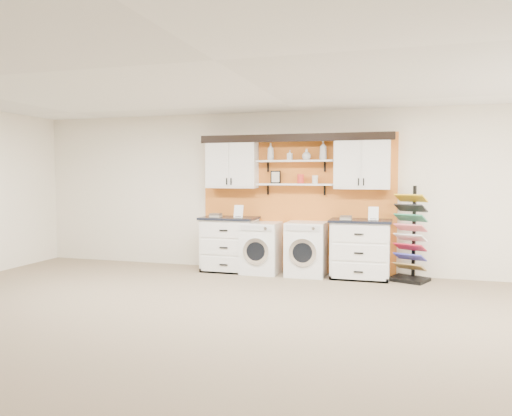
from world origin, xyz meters
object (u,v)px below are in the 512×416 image
(dryer, at_px, (306,249))
(sample_rack, at_px, (410,250))
(base_cabinet_right, at_px, (360,249))
(washer, at_px, (261,248))
(base_cabinet_left, at_px, (230,244))

(dryer, relative_size, sample_rack, 0.59)
(base_cabinet_right, relative_size, sample_rack, 0.65)
(base_cabinet_right, relative_size, washer, 1.13)
(base_cabinet_left, relative_size, washer, 1.11)
(washer, distance_m, sample_rack, 2.46)
(base_cabinet_left, relative_size, base_cabinet_right, 0.99)
(base_cabinet_right, xyz_separation_m, dryer, (-0.89, -0.00, -0.03))
(base_cabinet_left, xyz_separation_m, base_cabinet_right, (2.26, -0.00, 0.01))
(washer, xyz_separation_m, dryer, (0.79, 0.00, 0.01))
(washer, bearing_deg, sample_rack, 0.80)
(base_cabinet_right, height_order, washer, base_cabinet_right)
(base_cabinet_right, xyz_separation_m, sample_rack, (0.78, 0.03, 0.01))
(base_cabinet_right, height_order, dryer, base_cabinet_right)
(base_cabinet_right, bearing_deg, sample_rack, 2.27)
(washer, distance_m, dryer, 0.79)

